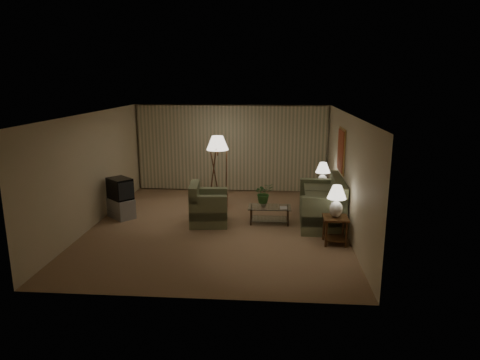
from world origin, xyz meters
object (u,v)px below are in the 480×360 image
object	(u,v)px
sofa	(321,206)
side_table_far	(322,194)
crt_tv	(120,188)
table_lamp_far	(323,173)
vase	(264,203)
floor_lamp	(218,168)
ottoman	(217,200)
coffee_table	(270,212)
armchair	(209,208)
table_lamp_near	(337,198)
tv_cabinet	(121,208)
side_table_near	(335,226)

from	to	relation	value
sofa	side_table_far	xyz separation A→B (m)	(0.15, 1.25, -0.05)
crt_tv	table_lamp_far	bearing A→B (deg)	54.99
table_lamp_far	vase	xyz separation A→B (m)	(-1.56, -1.35, -0.50)
floor_lamp	ottoman	distance (m)	0.92
vase	coffee_table	bearing A→B (deg)	0.00
coffee_table	ottoman	distance (m)	1.95
ottoman	crt_tv	bearing A→B (deg)	-153.74
armchair	coffee_table	world-z (taller)	armchair
sofa	table_lamp_near	size ratio (longest dim) A/B	3.00
armchair	tv_cabinet	world-z (taller)	armchair
sofa	floor_lamp	world-z (taller)	floor_lamp
floor_lamp	sofa	bearing A→B (deg)	-30.51
table_lamp_near	crt_tv	xyz separation A→B (m)	(-5.20, 1.39, -0.25)
side_table_near	tv_cabinet	bearing A→B (deg)	165.01
side_table_far	table_lamp_far	bearing A→B (deg)	-165.96
tv_cabinet	coffee_table	bearing A→B (deg)	39.76
table_lamp_far	coffee_table	distance (m)	2.08
tv_cabinet	floor_lamp	xyz separation A→B (m)	(2.30, 1.58, 0.75)
side_table_far	crt_tv	bearing A→B (deg)	-166.92
table_lamp_far	ottoman	distance (m)	2.98
armchair	coffee_table	bearing A→B (deg)	-89.82
sofa	tv_cabinet	size ratio (longest dim) A/B	2.53
coffee_table	side_table_far	bearing A→B (deg)	43.71
armchair	coffee_table	xyz separation A→B (m)	(1.48, 0.15, -0.12)
side_table_near	crt_tv	xyz separation A→B (m)	(-5.20, 1.39, 0.36)
side_table_far	coffee_table	size ratio (longest dim) A/B	0.58
armchair	floor_lamp	size ratio (longest dim) A/B	0.58
table_lamp_far	crt_tv	bearing A→B (deg)	-166.92
table_lamp_near	vase	world-z (taller)	table_lamp_near
table_lamp_near	vase	distance (m)	2.07
armchair	side_table_near	size ratio (longest dim) A/B	1.85
side_table_far	crt_tv	distance (m)	5.35
sofa	side_table_near	world-z (taller)	sofa
sofa	crt_tv	distance (m)	5.06
sofa	crt_tv	world-z (taller)	crt_tv
side_table_far	floor_lamp	bearing A→B (deg)	172.67
armchair	side_table_near	distance (m)	3.09
armchair	table_lamp_near	world-z (taller)	table_lamp_near
floor_lamp	armchair	bearing A→B (deg)	-89.57
armchair	side_table_far	size ratio (longest dim) A/B	1.85
sofa	ottoman	xyz separation A→B (m)	(-2.72, 1.19, -0.25)
coffee_table	ottoman	size ratio (longest dim) A/B	1.77
side_table_near	crt_tv	distance (m)	5.40
table_lamp_far	tv_cabinet	xyz separation A→B (m)	(-5.20, -1.21, -0.75)
armchair	vase	size ratio (longest dim) A/B	6.52
side_table_far	ottoman	world-z (taller)	side_table_far
side_table_far	coffee_table	distance (m)	1.96
coffee_table	sofa	bearing A→B (deg)	4.53
side_table_far	table_lamp_near	world-z (taller)	table_lamp_near
armchair	tv_cabinet	xyz separation A→B (m)	(-2.31, 0.29, -0.15)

